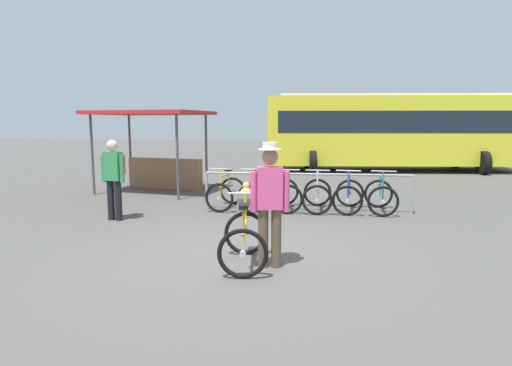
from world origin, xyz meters
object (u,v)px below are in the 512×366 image
(racked_bike_yellow, at_px, (226,193))
(person_with_featured_bike, at_px, (270,200))
(pedestrian_with_backpack, at_px, (114,175))
(racked_bike_white, at_px, (317,194))
(bus_distant, at_px, (390,128))
(market_stall, at_px, (157,143))
(racked_bike_lime, at_px, (286,194))
(racked_bike_red, at_px, (256,193))
(featured_bicycle, at_px, (245,230))
(racked_bike_teal, at_px, (381,196))
(racked_bike_blue, at_px, (349,195))

(racked_bike_yellow, distance_m, person_with_featured_bike, 4.27)
(racked_bike_yellow, xyz_separation_m, pedestrian_with_backpack, (-1.92, -1.61, 0.57))
(racked_bike_yellow, bearing_deg, person_with_featured_bike, -67.26)
(pedestrian_with_backpack, bearing_deg, racked_bike_white, 23.32)
(racked_bike_white, bearing_deg, bus_distant, 74.01)
(pedestrian_with_backpack, distance_m, market_stall, 3.95)
(racked_bike_lime, bearing_deg, racked_bike_red, -176.56)
(racked_bike_red, bearing_deg, featured_bicycle, -81.64)
(pedestrian_with_backpack, bearing_deg, market_stall, 100.67)
(racked_bike_red, bearing_deg, racked_bike_yellow, -176.56)
(racked_bike_lime, height_order, racked_bike_teal, same)
(racked_bike_lime, bearing_deg, racked_bike_yellow, -176.56)
(featured_bicycle, bearing_deg, racked_bike_white, 77.96)
(racked_bike_white, bearing_deg, racked_bike_red, -176.56)
(racked_bike_yellow, height_order, racked_bike_red, same)
(racked_bike_white, distance_m, person_with_featured_bike, 4.10)
(racked_bike_red, relative_size, racked_bike_blue, 0.97)
(racked_bike_red, distance_m, market_stall, 4.14)
(racked_bike_yellow, relative_size, bus_distant, 0.11)
(racked_bike_lime, bearing_deg, featured_bicycle, -92.02)
(racked_bike_blue, xyz_separation_m, pedestrian_with_backpack, (-4.72, -1.77, 0.57))
(racked_bike_white, xyz_separation_m, pedestrian_with_backpack, (-4.02, -1.73, 0.57))
(pedestrian_with_backpack, bearing_deg, bus_distant, 58.09)
(racked_bike_white, distance_m, pedestrian_with_backpack, 4.41)
(featured_bicycle, distance_m, market_stall, 7.25)
(racked_bike_blue, xyz_separation_m, bus_distant, (1.81, 8.71, 1.37))
(person_with_featured_bike, xyz_separation_m, market_stall, (-4.28, 6.15, 0.45))
(racked_bike_white, bearing_deg, racked_bike_lime, -176.56)
(racked_bike_yellow, xyz_separation_m, featured_bicycle, (1.26, -3.79, 0.12))
(racked_bike_yellow, relative_size, racked_bike_red, 0.99)
(person_with_featured_bike, bearing_deg, racked_bike_yellow, 112.74)
(pedestrian_with_backpack, xyz_separation_m, bus_distant, (6.53, 10.48, 0.80))
(racked_bike_yellow, height_order, racked_bike_teal, same)
(market_stall, bearing_deg, racked_bike_red, -33.39)
(racked_bike_white, bearing_deg, pedestrian_with_backpack, -156.68)
(racked_bike_lime, distance_m, person_with_featured_bike, 4.04)
(racked_bike_yellow, distance_m, featured_bicycle, 4.00)
(market_stall, bearing_deg, racked_bike_yellow, -40.33)
(racked_bike_teal, xyz_separation_m, person_with_featured_bike, (-1.86, -4.11, 0.58))
(racked_bike_white, height_order, pedestrian_with_backpack, pedestrian_with_backpack)
(racked_bike_lime, height_order, featured_bicycle, featured_bicycle)
(featured_bicycle, distance_m, pedestrian_with_backpack, 3.89)
(pedestrian_with_backpack, relative_size, bus_distant, 0.16)
(racked_bike_lime, bearing_deg, market_stall, 151.86)
(racked_bike_red, xyz_separation_m, racked_bike_blue, (2.10, 0.13, -0.00))
(racked_bike_red, distance_m, racked_bike_lime, 0.70)
(racked_bike_white, distance_m, racked_bike_blue, 0.70)
(racked_bike_teal, bearing_deg, racked_bike_lime, -176.56)
(person_with_featured_bike, relative_size, bus_distant, 0.17)
(racked_bike_lime, distance_m, racked_bike_white, 0.70)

